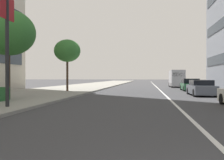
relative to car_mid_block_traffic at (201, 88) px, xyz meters
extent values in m
cube|color=gray|center=(10.09, 14.76, -0.56)|extent=(160.00, 9.33, 0.15)
cube|color=silver|center=(15.09, 3.01, -0.63)|extent=(110.00, 0.16, 0.01)
cylinder|color=black|center=(-7.15, 0.30, -0.32)|extent=(0.63, 0.24, 0.62)
cube|color=#4C515B|center=(0.02, 0.00, -0.11)|extent=(4.50, 1.78, 0.73)
cube|color=black|center=(-0.07, 0.00, 0.48)|extent=(2.25, 1.64, 0.45)
cylinder|color=black|center=(1.51, 0.81, -0.32)|extent=(0.62, 0.22, 0.62)
cylinder|color=black|center=(1.50, -0.81, -0.32)|extent=(0.62, 0.22, 0.62)
cylinder|color=black|center=(-1.47, 0.81, -0.32)|extent=(0.62, 0.22, 0.62)
cylinder|color=black|center=(-1.47, -0.81, -0.32)|extent=(0.62, 0.22, 0.62)
cube|color=#236038|center=(8.12, -0.47, -0.12)|extent=(4.48, 1.97, 0.72)
cube|color=black|center=(8.08, -0.47, 0.51)|extent=(2.52, 1.78, 0.55)
cylinder|color=black|center=(9.61, 0.35, -0.32)|extent=(0.62, 0.23, 0.62)
cylinder|color=black|center=(9.57, -1.36, -0.32)|extent=(0.62, 0.23, 0.62)
cylinder|color=black|center=(6.68, 0.42, -0.32)|extent=(0.62, 0.23, 0.62)
cylinder|color=black|center=(6.64, -1.29, -0.32)|extent=(0.62, 0.23, 0.62)
cube|color=#B7B7BC|center=(18.77, -0.15, 0.83)|extent=(5.99, 2.11, 2.48)
cube|color=black|center=(15.81, -0.11, 1.37)|extent=(0.06, 1.71, 0.56)
cylinder|color=black|center=(20.81, 0.74, -0.27)|extent=(0.72, 0.27, 0.72)
cylinder|color=black|center=(20.79, -1.09, -0.27)|extent=(0.72, 0.27, 0.72)
cylinder|color=black|center=(16.76, 0.80, -0.27)|extent=(0.72, 0.27, 0.72)
cylinder|color=black|center=(16.73, -1.04, -0.27)|extent=(0.72, 0.27, 0.72)
cylinder|color=#232326|center=(-11.05, 11.25, 3.93)|extent=(0.18, 0.18, 8.82)
cube|color=#B21E23|center=(-11.40, 11.25, 4.24)|extent=(0.56, 0.03, 1.10)
cube|color=#B21E23|center=(-10.70, 11.25, 4.24)|extent=(0.56, 0.03, 1.10)
cylinder|color=#473323|center=(-7.08, 13.52, 1.02)|extent=(0.22, 0.22, 3.01)
ellipsoid|color=#387A33|center=(-7.08, 13.52, 3.83)|extent=(3.47, 3.47, 2.95)
cylinder|color=#473323|center=(2.51, 12.70, 1.09)|extent=(0.22, 0.22, 3.14)
ellipsoid|color=#387A33|center=(2.51, 12.70, 3.67)|extent=(2.70, 2.70, 2.29)
cube|color=#2D3842|center=(14.78, -6.04, 3.61)|extent=(18.02, 0.08, 1.50)
cube|color=#2D3842|center=(14.78, -6.04, 8.69)|extent=(18.02, 0.08, 1.50)
camera|label=1|loc=(-22.16, 4.63, 0.91)|focal=39.91mm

